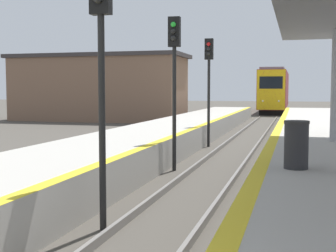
{
  "coord_description": "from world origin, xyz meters",
  "views": [
    {
      "loc": [
        2.31,
        -1.57,
        2.51
      ],
      "look_at": [
        -1.83,
        13.55,
        1.28
      ],
      "focal_mm": 50.0,
      "sensor_mm": 36.0,
      "label": 1
    }
  ],
  "objects_px": {
    "trash_bin": "(296,145)",
    "train": "(275,91)",
    "signal_near": "(101,45)",
    "signal_far": "(209,72)",
    "signal_mid": "(174,64)"
  },
  "relations": [
    {
      "from": "signal_far",
      "to": "train",
      "type": "bearing_deg",
      "value": 87.64
    },
    {
      "from": "trash_bin",
      "to": "train",
      "type": "bearing_deg",
      "value": 93.06
    },
    {
      "from": "train",
      "to": "signal_mid",
      "type": "distance_m",
      "value": 39.43
    },
    {
      "from": "signal_near",
      "to": "trash_bin",
      "type": "xyz_separation_m",
      "value": [
        3.31,
        1.91,
        -1.85
      ]
    },
    {
      "from": "signal_near",
      "to": "trash_bin",
      "type": "relative_size",
      "value": 4.94
    },
    {
      "from": "train",
      "to": "signal_mid",
      "type": "relative_size",
      "value": 3.49
    },
    {
      "from": "train",
      "to": "signal_near",
      "type": "xyz_separation_m",
      "value": [
        -0.98,
        -45.66,
        0.91
      ]
    },
    {
      "from": "signal_mid",
      "to": "trash_bin",
      "type": "height_order",
      "value": "signal_mid"
    },
    {
      "from": "signal_far",
      "to": "trash_bin",
      "type": "relative_size",
      "value": 4.94
    },
    {
      "from": "signal_mid",
      "to": "signal_far",
      "type": "relative_size",
      "value": 1.0
    },
    {
      "from": "signal_mid",
      "to": "train",
      "type": "bearing_deg",
      "value": 88.13
    },
    {
      "from": "signal_far",
      "to": "signal_mid",
      "type": "bearing_deg",
      "value": -89.3
    },
    {
      "from": "signal_near",
      "to": "trash_bin",
      "type": "height_order",
      "value": "signal_near"
    },
    {
      "from": "signal_mid",
      "to": "signal_far",
      "type": "xyz_separation_m",
      "value": [
        -0.08,
        6.26,
        0.0
      ]
    },
    {
      "from": "trash_bin",
      "to": "signal_near",
      "type": "bearing_deg",
      "value": -150.09
    }
  ]
}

